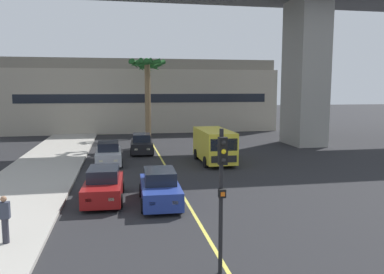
{
  "coord_description": "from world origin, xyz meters",
  "views": [
    {
      "loc": [
        -2.98,
        -1.92,
        5.32
      ],
      "look_at": [
        0.0,
        14.0,
        3.24
      ],
      "focal_mm": 36.04,
      "sensor_mm": 36.0,
      "label": 1
    }
  ],
  "objects_px": {
    "car_queue_third": "(160,188)",
    "pedestrian_far_along": "(5,219)",
    "traffic_light_median_near": "(222,182)",
    "palm_tree_mid_median": "(149,77)",
    "car_queue_fourth": "(104,186)",
    "palm_tree_near_median": "(147,76)",
    "delivery_van": "(214,145)",
    "car_queue_second": "(142,144)",
    "car_queue_front": "(109,154)"
  },
  "relations": [
    {
      "from": "traffic_light_median_near",
      "to": "car_queue_third",
      "type": "bearing_deg",
      "value": 98.04
    },
    {
      "from": "car_queue_fourth",
      "to": "pedestrian_far_along",
      "type": "relative_size",
      "value": 2.57
    },
    {
      "from": "car_queue_third",
      "to": "traffic_light_median_near",
      "type": "xyz_separation_m",
      "value": [
        1.01,
        -7.14,
        1.99
      ]
    },
    {
      "from": "car_queue_third",
      "to": "palm_tree_mid_median",
      "type": "xyz_separation_m",
      "value": [
        1.38,
        24.28,
        5.78
      ]
    },
    {
      "from": "palm_tree_near_median",
      "to": "car_queue_fourth",
      "type": "bearing_deg",
      "value": -101.06
    },
    {
      "from": "car_queue_fourth",
      "to": "palm_tree_near_median",
      "type": "xyz_separation_m",
      "value": [
        3.28,
        16.78,
        5.61
      ]
    },
    {
      "from": "car_queue_front",
      "to": "car_queue_third",
      "type": "xyz_separation_m",
      "value": [
        2.58,
        -9.8,
        0.0
      ]
    },
    {
      "from": "pedestrian_far_along",
      "to": "car_queue_second",
      "type": "bearing_deg",
      "value": 72.96
    },
    {
      "from": "car_queue_second",
      "to": "car_queue_third",
      "type": "distance_m",
      "value": 14.12
    },
    {
      "from": "pedestrian_far_along",
      "to": "traffic_light_median_near",
      "type": "bearing_deg",
      "value": -25.58
    },
    {
      "from": "delivery_van",
      "to": "pedestrian_far_along",
      "type": "bearing_deg",
      "value": -128.6
    },
    {
      "from": "car_queue_front",
      "to": "car_queue_second",
      "type": "distance_m",
      "value": 5.01
    },
    {
      "from": "car_queue_third",
      "to": "palm_tree_near_median",
      "type": "xyz_separation_m",
      "value": [
        0.71,
        17.75,
        5.61
      ]
    },
    {
      "from": "car_queue_front",
      "to": "car_queue_fourth",
      "type": "height_order",
      "value": "same"
    },
    {
      "from": "car_queue_second",
      "to": "pedestrian_far_along",
      "type": "distance_m",
      "value": 18.94
    },
    {
      "from": "palm_tree_near_median",
      "to": "palm_tree_mid_median",
      "type": "distance_m",
      "value": 6.57
    },
    {
      "from": "palm_tree_mid_median",
      "to": "pedestrian_far_along",
      "type": "relative_size",
      "value": 4.98
    },
    {
      "from": "palm_tree_near_median",
      "to": "car_queue_third",
      "type": "bearing_deg",
      "value": -92.29
    },
    {
      "from": "traffic_light_median_near",
      "to": "palm_tree_near_median",
      "type": "relative_size",
      "value": 0.53
    },
    {
      "from": "car_queue_front",
      "to": "palm_tree_mid_median",
      "type": "bearing_deg",
      "value": 74.71
    },
    {
      "from": "palm_tree_mid_median",
      "to": "car_queue_second",
      "type": "bearing_deg",
      "value": -97.93
    },
    {
      "from": "palm_tree_near_median",
      "to": "pedestrian_far_along",
      "type": "height_order",
      "value": "palm_tree_near_median"
    },
    {
      "from": "delivery_van",
      "to": "traffic_light_median_near",
      "type": "height_order",
      "value": "traffic_light_median_near"
    },
    {
      "from": "traffic_light_median_near",
      "to": "palm_tree_near_median",
      "type": "height_order",
      "value": "palm_tree_near_median"
    },
    {
      "from": "palm_tree_mid_median",
      "to": "pedestrian_far_along",
      "type": "bearing_deg",
      "value": -103.84
    },
    {
      "from": "car_queue_front",
      "to": "car_queue_third",
      "type": "bearing_deg",
      "value": -75.22
    },
    {
      "from": "palm_tree_near_median",
      "to": "car_queue_second",
      "type": "bearing_deg",
      "value": -101.63
    },
    {
      "from": "car_queue_fourth",
      "to": "palm_tree_mid_median",
      "type": "distance_m",
      "value": 24.34
    },
    {
      "from": "pedestrian_far_along",
      "to": "car_queue_third",
      "type": "bearing_deg",
      "value": 35.52
    },
    {
      "from": "car_queue_third",
      "to": "car_queue_second",
      "type": "bearing_deg",
      "value": 90.16
    },
    {
      "from": "pedestrian_far_along",
      "to": "car_queue_front",
      "type": "bearing_deg",
      "value": 77.71
    },
    {
      "from": "delivery_van",
      "to": "pedestrian_far_along",
      "type": "xyz_separation_m",
      "value": [
        -10.38,
        -13.0,
        -0.29
      ]
    },
    {
      "from": "delivery_van",
      "to": "palm_tree_near_median",
      "type": "bearing_deg",
      "value": 115.07
    },
    {
      "from": "traffic_light_median_near",
      "to": "palm_tree_mid_median",
      "type": "distance_m",
      "value": 31.66
    },
    {
      "from": "delivery_van",
      "to": "pedestrian_far_along",
      "type": "height_order",
      "value": "delivery_van"
    },
    {
      "from": "car_queue_second",
      "to": "car_queue_fourth",
      "type": "relative_size",
      "value": 1.0
    },
    {
      "from": "delivery_van",
      "to": "palm_tree_mid_median",
      "type": "height_order",
      "value": "palm_tree_mid_median"
    },
    {
      "from": "car_queue_second",
      "to": "palm_tree_mid_median",
      "type": "height_order",
      "value": "palm_tree_mid_median"
    },
    {
      "from": "car_queue_third",
      "to": "palm_tree_mid_median",
      "type": "relative_size",
      "value": 0.51
    },
    {
      "from": "car_queue_third",
      "to": "delivery_van",
      "type": "height_order",
      "value": "delivery_van"
    },
    {
      "from": "car_queue_fourth",
      "to": "palm_tree_near_median",
      "type": "relative_size",
      "value": 0.52
    },
    {
      "from": "car_queue_third",
      "to": "traffic_light_median_near",
      "type": "distance_m",
      "value": 7.49
    },
    {
      "from": "car_queue_third",
      "to": "pedestrian_far_along",
      "type": "height_order",
      "value": "pedestrian_far_along"
    },
    {
      "from": "delivery_van",
      "to": "pedestrian_far_along",
      "type": "relative_size",
      "value": 3.25
    },
    {
      "from": "delivery_van",
      "to": "traffic_light_median_near",
      "type": "bearing_deg",
      "value": -103.18
    },
    {
      "from": "traffic_light_median_near",
      "to": "pedestrian_far_along",
      "type": "relative_size",
      "value": 2.59
    },
    {
      "from": "delivery_van",
      "to": "car_queue_fourth",
      "type": "bearing_deg",
      "value": -132.46
    },
    {
      "from": "palm_tree_near_median",
      "to": "car_queue_front",
      "type": "bearing_deg",
      "value": -112.49
    },
    {
      "from": "car_queue_third",
      "to": "traffic_light_median_near",
      "type": "height_order",
      "value": "traffic_light_median_near"
    },
    {
      "from": "car_queue_second",
      "to": "palm_tree_mid_median",
      "type": "relative_size",
      "value": 0.52
    }
  ]
}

